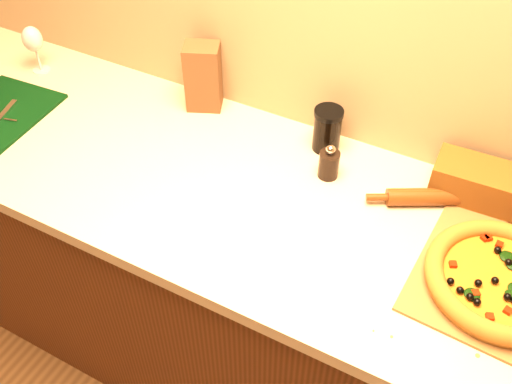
% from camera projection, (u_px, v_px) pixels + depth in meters
% --- Properties ---
extents(cabinet, '(2.80, 0.65, 0.86)m').
position_uv_depth(cabinet, '(288.00, 312.00, 1.77)').
color(cabinet, '#45240E').
rests_on(cabinet, ground).
extents(countertop, '(2.84, 0.68, 0.04)m').
position_uv_depth(countertop, '(295.00, 213.00, 1.46)').
color(countertop, beige).
rests_on(countertop, cabinet).
extents(pizza_peel, '(0.38, 0.54, 0.01)m').
position_uv_depth(pizza_peel, '(501.00, 275.00, 1.29)').
color(pizza_peel, brown).
rests_on(pizza_peel, countertop).
extents(pizza, '(0.33, 0.33, 0.05)m').
position_uv_depth(pizza, '(501.00, 280.00, 1.25)').
color(pizza, '#B1842C').
rests_on(pizza, pizza_peel).
extents(pepper_grinder, '(0.05, 0.05, 0.10)m').
position_uv_depth(pepper_grinder, '(329.00, 163.00, 1.50)').
color(pepper_grinder, black).
rests_on(pepper_grinder, countertop).
extents(rolling_pin, '(0.30, 0.18, 0.05)m').
position_uv_depth(rolling_pin, '(432.00, 197.00, 1.44)').
color(rolling_pin, '#58300F').
rests_on(rolling_pin, countertop).
extents(bread_bag, '(0.37, 0.13, 0.10)m').
position_uv_depth(bread_bag, '(507.00, 192.00, 1.41)').
color(bread_bag, brown).
rests_on(bread_bag, countertop).
extents(wine_glass, '(0.06, 0.06, 0.16)m').
position_uv_depth(wine_glass, '(33.00, 40.00, 1.81)').
color(wine_glass, silver).
rests_on(wine_glass, countertop).
extents(paper_bag, '(0.13, 0.12, 0.21)m').
position_uv_depth(paper_bag, '(203.00, 77.00, 1.68)').
color(paper_bag, brown).
rests_on(paper_bag, countertop).
extents(dark_jar, '(0.08, 0.08, 0.13)m').
position_uv_depth(dark_jar, '(327.00, 129.00, 1.56)').
color(dark_jar, black).
rests_on(dark_jar, countertop).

